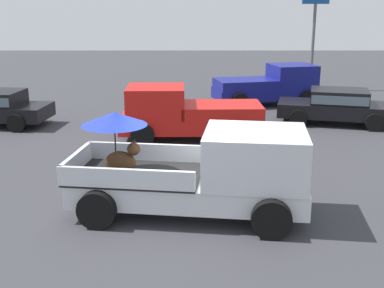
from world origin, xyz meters
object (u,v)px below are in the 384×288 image
(pickup_truck_main, at_px, (208,171))
(parked_sedan_far, at_px, (338,105))
(pickup_truck_far, at_px, (272,85))
(motel_sign, at_px, (315,18))
(pickup_truck_red, at_px, (186,114))

(pickup_truck_main, height_order, parked_sedan_far, pickup_truck_main)
(pickup_truck_main, height_order, pickup_truck_far, pickup_truck_main)
(pickup_truck_main, bearing_deg, parked_sedan_far, 65.48)
(motel_sign, bearing_deg, pickup_truck_main, -110.44)
(pickup_truck_red, distance_m, pickup_truck_far, 7.12)
(pickup_truck_main, relative_size, motel_sign, 0.98)
(parked_sedan_far, bearing_deg, motel_sign, -82.11)
(pickup_truck_red, height_order, motel_sign, motel_sign)
(pickup_truck_red, distance_m, motel_sign, 12.44)
(parked_sedan_far, xyz_separation_m, motel_sign, (0.88, 7.95, 3.02))
(pickup_truck_main, bearing_deg, pickup_truck_red, 102.27)
(pickup_truck_red, height_order, parked_sedan_far, pickup_truck_red)
(pickup_truck_far, distance_m, motel_sign, 5.76)
(pickup_truck_red, bearing_deg, pickup_truck_far, -124.09)
(pickup_truck_main, bearing_deg, motel_sign, 76.87)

